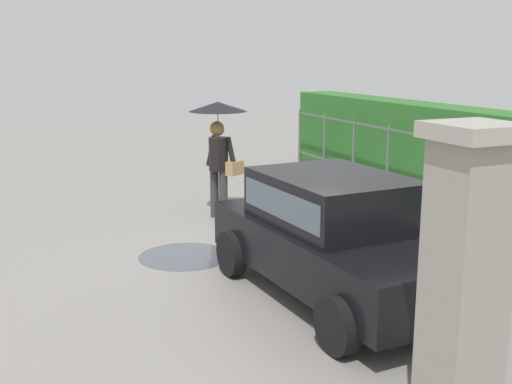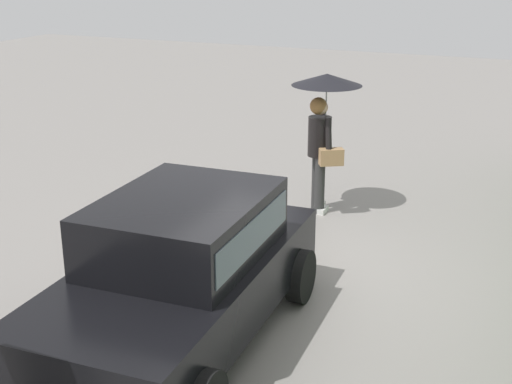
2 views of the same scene
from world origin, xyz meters
TOP-DOWN VIEW (x-y plane):
  - ground_plane at (0.00, 0.00)m, footprint 40.00×40.00m
  - car at (1.62, -0.44)m, footprint 3.80×1.99m
  - pedestrian at (-2.46, -0.38)m, footprint 1.02×1.02m
  - gate_pillar at (4.47, -1.08)m, footprint 0.60×0.60m
  - fence_section at (0.16, 3.11)m, footprint 12.39×0.05m
  - hedge_row at (0.16, 3.83)m, footprint 13.34×0.90m
  - puddle_near at (-0.55, -1.66)m, footprint 1.33×1.33m

SIDE VIEW (x-z plane):
  - ground_plane at x=0.00m, z-range 0.00..0.00m
  - puddle_near at x=-0.55m, z-range 0.00..0.00m
  - car at x=1.62m, z-range 0.06..1.54m
  - fence_section at x=0.16m, z-range 0.08..1.58m
  - hedge_row at x=0.16m, z-range 0.00..1.90m
  - gate_pillar at x=4.47m, z-range 0.03..2.45m
  - pedestrian at x=-2.46m, z-range 0.48..2.53m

